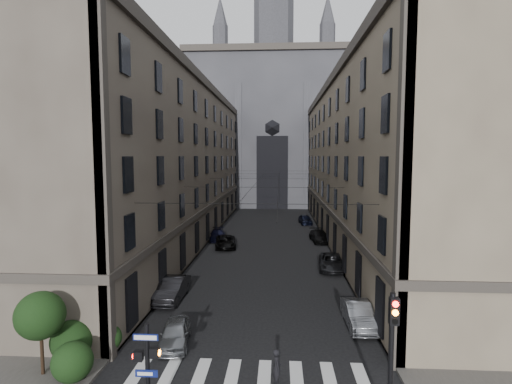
% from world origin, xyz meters
% --- Properties ---
extents(sidewalk_left, '(7.00, 80.00, 0.15)m').
position_xyz_m(sidewalk_left, '(-10.50, 36.00, 0.07)').
color(sidewalk_left, '#383533').
rests_on(sidewalk_left, ground).
extents(sidewalk_right, '(7.00, 80.00, 0.15)m').
position_xyz_m(sidewalk_right, '(10.50, 36.00, 0.07)').
color(sidewalk_right, '#383533').
rests_on(sidewalk_right, ground).
extents(zebra_crossing, '(11.00, 3.20, 0.01)m').
position_xyz_m(zebra_crossing, '(0.00, 5.00, 0.01)').
color(zebra_crossing, beige).
rests_on(zebra_crossing, ground).
extents(building_left, '(13.60, 60.60, 18.85)m').
position_xyz_m(building_left, '(-13.44, 36.00, 9.34)').
color(building_left, '#453C35').
rests_on(building_left, ground).
extents(building_right, '(13.60, 60.60, 18.85)m').
position_xyz_m(building_right, '(13.44, 36.00, 9.34)').
color(building_right, brown).
rests_on(building_right, ground).
extents(gothic_tower, '(35.00, 23.00, 58.00)m').
position_xyz_m(gothic_tower, '(0.00, 74.96, 17.80)').
color(gothic_tower, '#2D2D33').
rests_on(gothic_tower, ground).
extents(pedestrian_signal_left, '(1.02, 0.38, 4.00)m').
position_xyz_m(pedestrian_signal_left, '(-3.51, 1.50, 2.32)').
color(pedestrian_signal_left, black).
rests_on(pedestrian_signal_left, ground).
extents(traffic_light_right, '(0.34, 0.50, 5.20)m').
position_xyz_m(traffic_light_right, '(5.60, 1.92, 3.29)').
color(traffic_light_right, black).
rests_on(traffic_light_right, ground).
extents(shrub_cluster, '(3.90, 4.40, 3.90)m').
position_xyz_m(shrub_cluster, '(-8.72, 5.01, 1.80)').
color(shrub_cluster, black).
rests_on(shrub_cluster, sidewalk_left).
extents(tram_wires, '(14.00, 60.00, 0.43)m').
position_xyz_m(tram_wires, '(0.00, 35.63, 7.25)').
color(tram_wires, black).
rests_on(tram_wires, ground).
extents(car_left_near, '(2.03, 3.95, 1.29)m').
position_xyz_m(car_left_near, '(-4.20, 8.00, 0.64)').
color(car_left_near, gray).
rests_on(car_left_near, ground).
extents(car_left_midnear, '(1.74, 4.79, 1.57)m').
position_xyz_m(car_left_midnear, '(-6.20, 14.65, 0.78)').
color(car_left_midnear, black).
rests_on(car_left_midnear, ground).
extents(car_left_midfar, '(2.86, 5.07, 1.34)m').
position_xyz_m(car_left_midfar, '(-4.57, 30.92, 0.67)').
color(car_left_midfar, black).
rests_on(car_left_midfar, ground).
extents(car_left_far, '(2.36, 4.62, 1.28)m').
position_xyz_m(car_left_far, '(-6.08, 34.92, 0.64)').
color(car_left_far, black).
rests_on(car_left_far, ground).
extents(car_right_near, '(1.60, 4.37, 1.43)m').
position_xyz_m(car_right_near, '(6.20, 10.98, 0.72)').
color(car_right_near, slate).
rests_on(car_right_near, ground).
extents(car_right_midnear, '(2.77, 5.20, 1.39)m').
position_xyz_m(car_right_midnear, '(6.20, 22.97, 0.70)').
color(car_right_midnear, black).
rests_on(car_right_midnear, ground).
extents(car_right_midfar, '(2.40, 4.87, 1.36)m').
position_xyz_m(car_right_midfar, '(6.20, 34.60, 0.68)').
color(car_right_midfar, black).
rests_on(car_right_midfar, ground).
extents(car_right_far, '(2.14, 4.34, 1.42)m').
position_xyz_m(car_right_far, '(5.31, 47.01, 0.71)').
color(car_right_far, black).
rests_on(car_right_far, ground).
extents(pedestrian, '(0.49, 0.66, 1.66)m').
position_xyz_m(pedestrian, '(1.34, 4.47, 0.83)').
color(pedestrian, black).
rests_on(pedestrian, ground).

